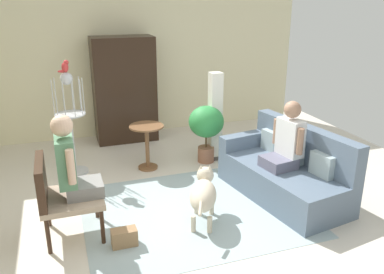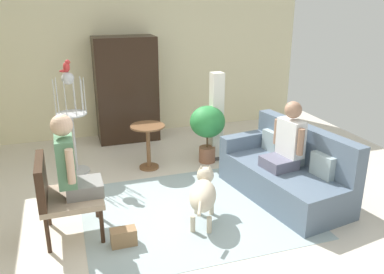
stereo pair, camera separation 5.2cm
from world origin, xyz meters
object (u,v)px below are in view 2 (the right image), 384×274
at_px(dog, 203,193).
at_px(person_on_couch, 287,141).
at_px(couch, 286,172).
at_px(bird_cage_stand, 72,120).
at_px(parrot, 66,66).
at_px(armchair, 58,191).
at_px(column_lamp, 216,117).
at_px(person_on_armchair, 71,163).
at_px(armoire_cabinet, 126,90).
at_px(potted_plant, 207,125).
at_px(handbag, 124,237).
at_px(round_end_table, 148,140).

bearing_deg(dog, person_on_couch, 11.03).
height_order(couch, bird_cage_stand, bird_cage_stand).
distance_m(dog, parrot, 2.58).
xyz_separation_m(armchair, person_on_couch, (2.73, 0.05, 0.23)).
height_order(person_on_couch, column_lamp, column_lamp).
distance_m(person_on_armchair, column_lamp, 2.69).
height_order(person_on_armchair, armoire_cabinet, armoire_cabinet).
bearing_deg(couch, armchair, -178.30).
xyz_separation_m(parrot, potted_plant, (1.96, -0.24, -0.96)).
height_order(parrot, column_lamp, parrot).
bearing_deg(person_on_couch, bird_cage_stand, 146.74).
xyz_separation_m(dog, armoire_cabinet, (-0.33, 3.09, 0.56)).
distance_m(couch, potted_plant, 1.51).
distance_m(person_on_armchair, dog, 1.48).
bearing_deg(parrot, potted_plant, -6.85).
height_order(dog, parrot, parrot).
relative_size(person_on_armchair, dog, 1.06).
bearing_deg(parrot, bird_cage_stand, -0.00).
bearing_deg(handbag, dog, 11.70).
bearing_deg(handbag, couch, 12.04).
bearing_deg(potted_plant, person_on_armchair, -144.75).
height_order(person_on_armchair, round_end_table, person_on_armchair).
height_order(armchair, person_on_armchair, person_on_armchair).
height_order(potted_plant, column_lamp, column_lamp).
height_order(person_on_couch, parrot, parrot).
bearing_deg(dog, column_lamp, 64.11).
distance_m(round_end_table, column_lamp, 1.12).
xyz_separation_m(armchair, column_lamp, (2.37, 1.52, 0.15)).
relative_size(couch, potted_plant, 2.09).
height_order(person_on_armchair, potted_plant, person_on_armchair).
relative_size(person_on_couch, armoire_cabinet, 0.46).
distance_m(bird_cage_stand, armoire_cabinet, 1.57).
height_order(dog, handbag, dog).
distance_m(bird_cage_stand, parrot, 0.76).
relative_size(round_end_table, potted_plant, 0.75).
bearing_deg(parrot, armoire_cabinet, 51.26).
distance_m(bird_cage_stand, potted_plant, 1.98).
bearing_deg(couch, person_on_armchair, -178.22).
xyz_separation_m(bird_cage_stand, potted_plant, (1.96, -0.24, -0.20)).
bearing_deg(bird_cage_stand, couch, -32.24).
height_order(round_end_table, armoire_cabinet, armoire_cabinet).
bearing_deg(column_lamp, dog, -115.89).
relative_size(person_on_couch, parrot, 4.93).
distance_m(person_on_couch, potted_plant, 1.51).
distance_m(couch, person_on_couch, 0.45).
relative_size(bird_cage_stand, handbag, 5.58).
xyz_separation_m(potted_plant, armoire_cabinet, (-0.98, 1.46, 0.31)).
height_order(person_on_armchair, handbag, person_on_armchair).
bearing_deg(person_on_couch, round_end_table, 135.28).
distance_m(dog, armoire_cabinet, 3.16).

